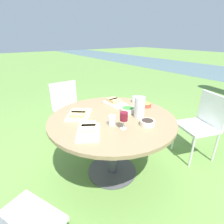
{
  "coord_description": "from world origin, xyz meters",
  "views": [
    {
      "loc": [
        1.4,
        -0.99,
        1.56
      ],
      "look_at": [
        0.0,
        0.0,
        0.81
      ],
      "focal_mm": 28.0,
      "sensor_mm": 36.0,
      "label": 1
    }
  ],
  "objects": [
    {
      "name": "platter_charcuterie",
      "position": [
        -0.23,
        -0.28,
        0.78
      ],
      "size": [
        0.4,
        0.38,
        0.06
      ],
      "color": "white",
      "rests_on": "dining_table"
    },
    {
      "name": "platter_sandwich_side",
      "position": [
        0.14,
        -0.36,
        0.78
      ],
      "size": [
        0.38,
        0.34,
        0.06
      ],
      "color": "white",
      "rests_on": "dining_table"
    },
    {
      "name": "bowl_salad",
      "position": [
        -0.01,
        0.23,
        0.78
      ],
      "size": [
        0.16,
        0.16,
        0.05
      ],
      "color": "beige",
      "rests_on": "dining_table"
    },
    {
      "name": "chair_near_left",
      "position": [
        -1.17,
        -0.05,
        0.52
      ],
      "size": [
        0.44,
        0.46,
        0.89
      ],
      "color": "silver",
      "rests_on": "ground_plane"
    },
    {
      "name": "bowl_fries",
      "position": [
        -0.01,
        0.52,
        0.78
      ],
      "size": [
        0.13,
        0.13,
        0.05
      ],
      "color": "#B74733",
      "rests_on": "dining_table"
    },
    {
      "name": "chair_far_back",
      "position": [
        0.41,
        1.19,
        0.52
      ],
      "size": [
        0.55,
        0.54,
        0.89
      ],
      "color": "silver",
      "rests_on": "ground_plane"
    },
    {
      "name": "ground_plane",
      "position": [
        0.0,
        0.0,
        0.0
      ],
      "size": [
        40.0,
        40.0,
        0.0
      ],
      "primitive_type": "plane",
      "color": "#668E42"
    },
    {
      "name": "water_pitcher",
      "position": [
        0.17,
        0.24,
        0.86
      ],
      "size": [
        0.12,
        0.11,
        0.23
      ],
      "color": "silver",
      "rests_on": "dining_table"
    },
    {
      "name": "wine_glass",
      "position": [
        0.27,
        -0.06,
        0.87
      ],
      "size": [
        0.07,
        0.07,
        0.17
      ],
      "color": "silver",
      "rests_on": "dining_table"
    },
    {
      "name": "cup_water_far",
      "position": [
        -0.2,
        0.52,
        0.79
      ],
      "size": [
        0.08,
        0.08,
        0.08
      ],
      "color": "silver",
      "rests_on": "dining_table"
    },
    {
      "name": "platter_bread_main",
      "position": [
        -0.31,
        0.26,
        0.78
      ],
      "size": [
        0.29,
        0.2,
        0.07
      ],
      "color": "white",
      "rests_on": "dining_table"
    },
    {
      "name": "bowl_olives",
      "position": [
        0.35,
        0.17,
        0.78
      ],
      "size": [
        0.14,
        0.14,
        0.05
      ],
      "color": "beige",
      "rests_on": "dining_table"
    },
    {
      "name": "cup_water_near",
      "position": [
        0.15,
        -0.11,
        0.8
      ],
      "size": [
        0.07,
        0.07,
        0.1
      ],
      "color": "silver",
      "rests_on": "dining_table"
    },
    {
      "name": "dining_table",
      "position": [
        0.0,
        0.0,
        0.64
      ],
      "size": [
        1.37,
        1.37,
        0.75
      ],
      "color": "#4C4C51",
      "rests_on": "ground_plane"
    }
  ]
}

